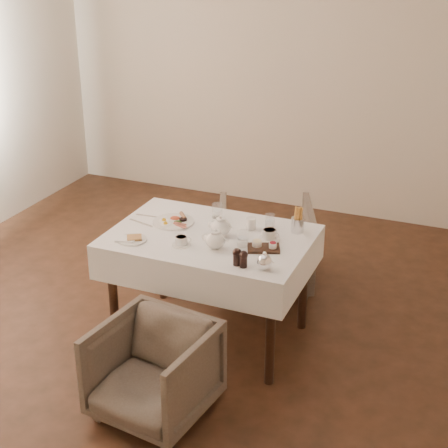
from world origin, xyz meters
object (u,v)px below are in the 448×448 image
armchair_far (265,245)px  teapot_centre (221,226)px  armchair_near (153,371)px  breakfast_plate (174,221)px  table (210,251)px

armchair_far → teapot_centre: teapot_centre is taller
armchair_near → breakfast_plate: size_ratio=2.23×
table → armchair_near: (0.03, -0.86, -0.36)m
teapot_centre → armchair_near: bearing=-90.6°
table → breakfast_plate: size_ratio=4.60×
teapot_centre → breakfast_plate: bearing=171.5°
breakfast_plate → table: bearing=-32.5°
table → armchair_far: size_ratio=1.78×
breakfast_plate → teapot_centre: size_ratio=1.61×
armchair_near → armchair_far: size_ratio=0.86×
breakfast_plate → teapot_centre: 0.38m
table → teapot_centre: 0.20m
teapot_centre → table: bearing=-159.2°
armchair_far → breakfast_plate: size_ratio=2.59×
armchair_near → breakfast_plate: (-0.33, 0.95, 0.48)m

